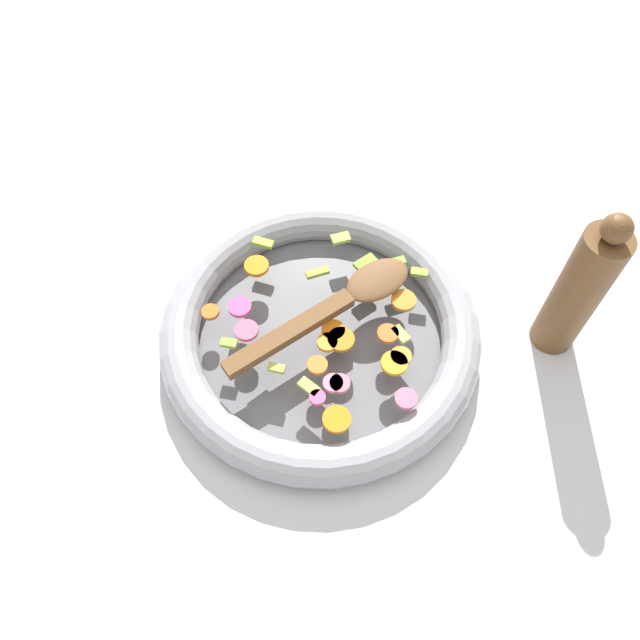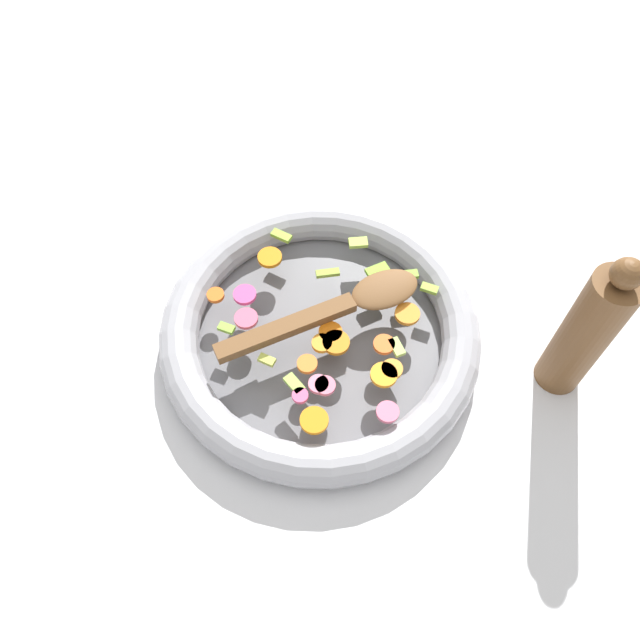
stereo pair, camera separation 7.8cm
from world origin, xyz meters
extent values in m
plane|color=silver|center=(0.00, 0.00, 0.00)|extent=(4.00, 4.00, 0.00)
cylinder|color=slate|center=(0.00, 0.00, 0.01)|extent=(0.36, 0.36, 0.01)
torus|color=#9E9EA5|center=(0.00, 0.00, 0.03)|extent=(0.41, 0.41, 0.05)
cylinder|color=orange|center=(0.11, 0.00, 0.05)|extent=(0.04, 0.04, 0.01)
cylinder|color=orange|center=(-0.13, 0.04, 0.05)|extent=(0.03, 0.03, 0.01)
cylinder|color=orange|center=(0.08, -0.04, 0.05)|extent=(0.04, 0.04, 0.01)
cylinder|color=orange|center=(-0.06, 0.10, 0.05)|extent=(0.04, 0.04, 0.01)
cylinder|color=orange|center=(0.02, -0.04, 0.05)|extent=(0.04, 0.04, 0.01)
cylinder|color=orange|center=(0.07, -0.08, 0.05)|extent=(0.04, 0.04, 0.01)
cylinder|color=orange|center=(0.01, -0.02, 0.05)|extent=(0.03, 0.03, 0.01)
cylinder|color=orange|center=(-0.02, -0.14, 0.05)|extent=(0.05, 0.05, 0.01)
cylinder|color=orange|center=(0.00, -0.04, 0.05)|extent=(0.03, 0.03, 0.01)
cylinder|color=orange|center=(-0.02, -0.06, 0.05)|extent=(0.03, 0.03, 0.01)
cylinder|color=orange|center=(0.08, -0.08, 0.05)|extent=(0.03, 0.03, 0.01)
cube|color=#81B336|center=(0.12, 0.06, 0.05)|extent=(0.03, 0.01, 0.01)
cube|color=#AACF49|center=(0.06, 0.12, 0.05)|extent=(0.03, 0.02, 0.01)
cube|color=#9DCB4F|center=(-0.08, -0.03, 0.05)|extent=(0.03, 0.02, 0.01)
cube|color=#91C237|center=(-0.04, 0.14, 0.05)|extent=(0.03, 0.03, 0.01)
cube|color=#9BC050|center=(-0.04, -0.09, 0.05)|extent=(0.03, 0.03, 0.01)
cube|color=#8EAF37|center=(0.01, 0.07, 0.05)|extent=(0.03, 0.01, 0.01)
cube|color=#BBC84E|center=(-0.07, -0.05, 0.05)|extent=(0.02, 0.02, 0.01)
cube|color=#83BB31|center=(0.08, 0.07, 0.05)|extent=(0.03, 0.03, 0.01)
cube|color=#ACD162|center=(0.09, -0.05, 0.05)|extent=(0.02, 0.03, 0.01)
cube|color=#91BD3B|center=(0.14, 0.04, 0.05)|extent=(0.02, 0.02, 0.01)
cube|color=#87BD40|center=(-0.12, -0.01, 0.05)|extent=(0.02, 0.02, 0.01)
cylinder|color=#E44486|center=(-0.09, 0.04, 0.05)|extent=(0.03, 0.03, 0.01)
cylinder|color=#DA5676|center=(-0.09, 0.01, 0.05)|extent=(0.03, 0.03, 0.01)
cylinder|color=#DE6685|center=(0.07, -0.13, 0.05)|extent=(0.04, 0.04, 0.01)
cylinder|color=#E06983|center=(0.00, -0.09, 0.05)|extent=(0.03, 0.03, 0.01)
cylinder|color=pink|center=(-0.01, -0.09, 0.05)|extent=(0.03, 0.03, 0.01)
cylinder|color=#DF5381|center=(-0.03, -0.10, 0.05)|extent=(0.02, 0.02, 0.01)
cube|color=brown|center=(-0.04, -0.02, 0.06)|extent=(0.18, 0.09, 0.01)
ellipsoid|color=brown|center=(0.08, 0.03, 0.06)|extent=(0.10, 0.08, 0.01)
cylinder|color=brown|center=(0.30, -0.07, 0.10)|extent=(0.06, 0.06, 0.20)
sphere|color=brown|center=(0.30, -0.07, 0.22)|extent=(0.03, 0.03, 0.03)
camera|label=1|loc=(-0.10, -0.40, 0.71)|focal=35.00mm
camera|label=2|loc=(-0.03, -0.41, 0.71)|focal=35.00mm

